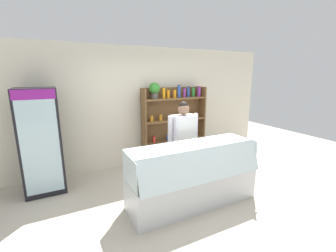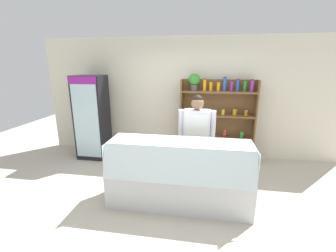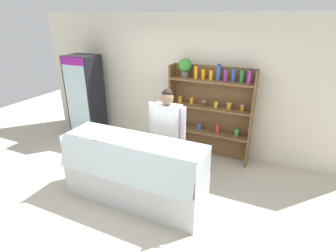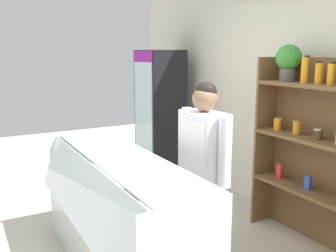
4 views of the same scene
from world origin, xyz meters
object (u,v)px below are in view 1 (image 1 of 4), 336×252
shelving_unit (172,118)px  shop_clerk (183,136)px  drinks_fridge (41,142)px  deli_display_case (192,185)px

shelving_unit → shop_clerk: size_ratio=1.19×
drinks_fridge → shelving_unit: 2.75m
drinks_fridge → shop_clerk: (2.39, -0.85, 0.01)m
shelving_unit → shop_clerk: shelving_unit is taller
drinks_fridge → shop_clerk: size_ratio=1.17×
shelving_unit → drinks_fridge: bearing=-174.5°
drinks_fridge → deli_display_case: size_ratio=0.88×
shelving_unit → deli_display_case: (-0.57, -1.80, -0.76)m
deli_display_case → shop_clerk: shop_clerk is taller
drinks_fridge → deli_display_case: (2.16, -1.54, -0.62)m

